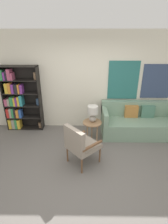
{
  "coord_description": "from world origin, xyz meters",
  "views": [
    {
      "loc": [
        0.02,
        -2.73,
        2.58
      ],
      "look_at": [
        -0.03,
        1.02,
        0.9
      ],
      "focal_mm": 28.0,
      "sensor_mm": 36.0,
      "label": 1
    }
  ],
  "objects_px": {
    "couch": "(139,123)",
    "side_table": "(92,124)",
    "armchair": "(79,143)",
    "table_lamp": "(93,112)",
    "bookshelf": "(18,100)"
  },
  "relations": [
    {
      "from": "bookshelf",
      "to": "couch",
      "type": "relative_size",
      "value": 0.88
    },
    {
      "from": "bookshelf",
      "to": "armchair",
      "type": "height_order",
      "value": "bookshelf"
    },
    {
      "from": "bookshelf",
      "to": "armchair",
      "type": "distance_m",
      "value": 2.4
    },
    {
      "from": "armchair",
      "to": "couch",
      "type": "relative_size",
      "value": 0.44
    },
    {
      "from": "table_lamp",
      "to": "armchair",
      "type": "bearing_deg",
      "value": -107.74
    },
    {
      "from": "side_table",
      "to": "bookshelf",
      "type": "bearing_deg",
      "value": 162.33
    },
    {
      "from": "bookshelf",
      "to": "side_table",
      "type": "distance_m",
      "value": 2.21
    },
    {
      "from": "bookshelf",
      "to": "side_table",
      "type": "xyz_separation_m",
      "value": [
        2.07,
        -0.66,
        -0.4
      ]
    },
    {
      "from": "couch",
      "to": "table_lamp",
      "type": "relative_size",
      "value": 4.94
    },
    {
      "from": "bookshelf",
      "to": "table_lamp",
      "type": "relative_size",
      "value": 4.36
    },
    {
      "from": "side_table",
      "to": "armchair",
      "type": "bearing_deg",
      "value": -107.82
    },
    {
      "from": "table_lamp",
      "to": "couch",
      "type": "bearing_deg",
      "value": 16.08
    },
    {
      "from": "couch",
      "to": "table_lamp",
      "type": "distance_m",
      "value": 1.45
    },
    {
      "from": "armchair",
      "to": "side_table",
      "type": "bearing_deg",
      "value": 72.18
    },
    {
      "from": "couch",
      "to": "side_table",
      "type": "xyz_separation_m",
      "value": [
        -1.32,
        -0.4,
        0.15
      ]
    }
  ]
}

